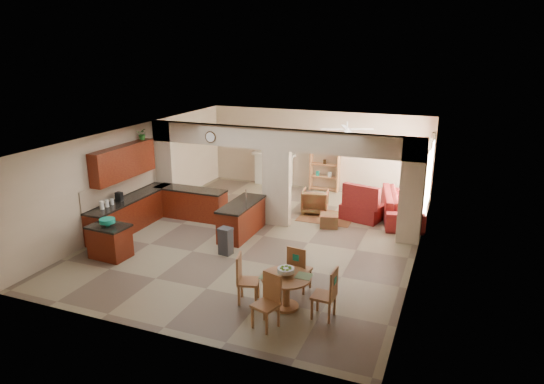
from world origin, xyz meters
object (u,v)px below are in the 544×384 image
at_px(dining_table, 286,286).
at_px(armchair, 315,201).
at_px(sofa, 402,205).
at_px(kitchen_island, 110,241).

bearing_deg(dining_table, armchair, 101.12).
height_order(sofa, armchair, sofa).
bearing_deg(dining_table, sofa, 76.76).
height_order(dining_table, sofa, sofa).
bearing_deg(kitchen_island, armchair, 57.06).
bearing_deg(kitchen_island, sofa, 44.60).
bearing_deg(sofa, armchair, 88.31).
distance_m(dining_table, sofa, 6.32).
xyz_separation_m(kitchen_island, armchair, (3.69, 5.03, -0.05)).
xyz_separation_m(kitchen_island, sofa, (6.26, 5.49, -0.02)).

